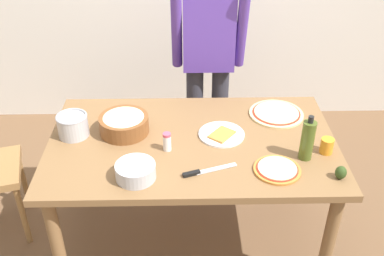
% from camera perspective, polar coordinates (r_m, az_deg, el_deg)
% --- Properties ---
extents(ground, '(8.00, 8.00, 0.00)m').
position_cam_1_polar(ground, '(3.02, 0.02, -13.50)').
color(ground, brown).
extents(dining_table, '(1.60, 0.96, 0.76)m').
position_cam_1_polar(dining_table, '(2.57, 0.02, -3.24)').
color(dining_table, brown).
rests_on(dining_table, ground).
extents(person_cook, '(0.49, 0.25, 1.62)m').
position_cam_1_polar(person_cook, '(3.10, 2.07, 9.23)').
color(person_cook, '#2D2D38').
rests_on(person_cook, ground).
extents(pizza_raw_on_board, '(0.33, 0.33, 0.02)m').
position_cam_1_polar(pizza_raw_on_board, '(2.79, 10.56, 1.82)').
color(pizza_raw_on_board, beige).
rests_on(pizza_raw_on_board, dining_table).
extents(pizza_cooked_on_tray, '(0.24, 0.24, 0.02)m').
position_cam_1_polar(pizza_cooked_on_tray, '(2.34, 10.67, -5.12)').
color(pizza_cooked_on_tray, '#C67A33').
rests_on(pizza_cooked_on_tray, dining_table).
extents(plate_with_slice, '(0.26, 0.26, 0.02)m').
position_cam_1_polar(plate_with_slice, '(2.56, 3.74, -0.80)').
color(plate_with_slice, white).
rests_on(plate_with_slice, dining_table).
extents(popcorn_bowl, '(0.28, 0.28, 0.11)m').
position_cam_1_polar(popcorn_bowl, '(2.59, -8.56, 0.66)').
color(popcorn_bowl, brown).
rests_on(popcorn_bowl, dining_table).
extents(mixing_bowl_steel, '(0.20, 0.20, 0.08)m').
position_cam_1_polar(mixing_bowl_steel, '(2.25, -7.11, -5.42)').
color(mixing_bowl_steel, '#B7B7BC').
rests_on(mixing_bowl_steel, dining_table).
extents(olive_oil_bottle, '(0.07, 0.07, 0.26)m').
position_cam_1_polar(olive_oil_bottle, '(2.40, 14.33, -1.47)').
color(olive_oil_bottle, '#47561E').
rests_on(olive_oil_bottle, dining_table).
extents(steel_pot, '(0.17, 0.17, 0.13)m').
position_cam_1_polar(steel_pot, '(2.61, -14.77, 0.34)').
color(steel_pot, '#B7B7BC').
rests_on(steel_pot, dining_table).
extents(cup_orange, '(0.07, 0.07, 0.08)m').
position_cam_1_polar(cup_orange, '(2.51, 16.61, -2.15)').
color(cup_orange, orange).
rests_on(cup_orange, dining_table).
extents(salt_shaker, '(0.04, 0.04, 0.11)m').
position_cam_1_polar(salt_shaker, '(2.42, -3.16, -1.73)').
color(salt_shaker, white).
rests_on(salt_shaker, dining_table).
extents(chef_knife, '(0.28, 0.12, 0.02)m').
position_cam_1_polar(chef_knife, '(2.29, 1.42, -5.47)').
color(chef_knife, silver).
rests_on(chef_knife, dining_table).
extents(avocado, '(0.06, 0.06, 0.07)m').
position_cam_1_polar(avocado, '(2.36, 18.23, -5.34)').
color(avocado, '#2D4219').
rests_on(avocado, dining_table).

